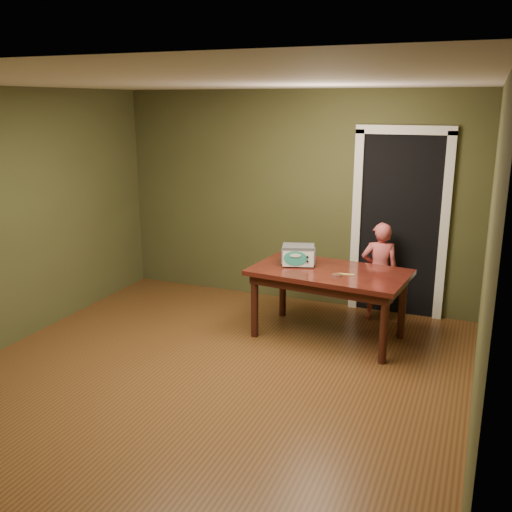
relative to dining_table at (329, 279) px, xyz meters
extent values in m
plane|color=brown|center=(-0.76, -1.45, -0.65)|extent=(5.00, 5.00, 0.00)
cube|color=#414424|center=(-0.76, 1.05, 0.65)|extent=(4.50, 0.02, 2.60)
cube|color=#414424|center=(1.49, -1.45, 0.65)|extent=(0.02, 5.00, 2.60)
cube|color=white|center=(-0.76, -1.45, 1.95)|extent=(4.50, 5.00, 0.02)
cube|color=black|center=(0.54, 1.35, 0.40)|extent=(0.90, 0.60, 2.10)
cube|color=black|center=(0.54, 1.04, 0.40)|extent=(0.90, 0.02, 2.10)
cube|color=white|center=(0.04, 1.02, 0.40)|extent=(0.10, 0.06, 2.20)
cube|color=white|center=(1.04, 1.02, 0.40)|extent=(0.10, 0.06, 2.20)
cube|color=white|center=(0.54, 1.02, 1.50)|extent=(1.10, 0.06, 0.10)
cube|color=#370F0C|center=(0.00, 0.00, 0.07)|extent=(1.68, 1.06, 0.05)
cube|color=black|center=(0.00, 0.00, 0.00)|extent=(1.55, 0.93, 0.10)
cylinder|color=black|center=(-0.73, -0.28, -0.30)|extent=(0.08, 0.08, 0.70)
cylinder|color=black|center=(-0.66, 0.42, -0.30)|extent=(0.08, 0.08, 0.70)
cylinder|color=black|center=(0.66, -0.42, -0.30)|extent=(0.08, 0.08, 0.70)
cylinder|color=black|center=(0.73, 0.28, -0.30)|extent=(0.08, 0.08, 0.70)
cylinder|color=#4C4F54|center=(-0.47, -0.07, 0.11)|extent=(0.02, 0.02, 0.01)
cylinder|color=#4C4F54|center=(-0.52, 0.10, 0.11)|extent=(0.02, 0.02, 0.01)
cylinder|color=#4C4F54|center=(-0.21, 0.01, 0.11)|extent=(0.02, 0.02, 0.01)
cylinder|color=#4C4F54|center=(-0.26, 0.18, 0.11)|extent=(0.02, 0.02, 0.01)
cube|color=white|center=(-0.36, 0.06, 0.21)|extent=(0.38, 0.32, 0.19)
cube|color=#4C4F54|center=(-0.36, 0.06, 0.31)|extent=(0.39, 0.33, 0.03)
cube|color=#4C4F54|center=(-0.53, 0.01, 0.21)|extent=(0.08, 0.21, 0.14)
cube|color=#4C4F54|center=(-0.20, 0.11, 0.21)|extent=(0.08, 0.21, 0.14)
ellipsoid|color=teal|center=(-0.35, -0.07, 0.21)|extent=(0.24, 0.08, 0.16)
cylinder|color=black|center=(-0.23, -0.03, 0.23)|extent=(0.02, 0.02, 0.02)
cylinder|color=black|center=(-0.23, -0.03, 0.18)|extent=(0.02, 0.02, 0.02)
cylinder|color=silver|center=(0.13, -0.18, 0.11)|extent=(0.10, 0.10, 0.02)
cylinder|color=#52281B|center=(0.13, -0.18, 0.12)|extent=(0.09, 0.09, 0.01)
cube|color=#D2C25B|center=(0.20, -0.09, 0.10)|extent=(0.18, 0.04, 0.01)
imported|color=#D05558|center=(0.39, 0.75, -0.08)|extent=(0.47, 0.37, 1.14)
camera|label=1|loc=(1.44, -5.57, 1.80)|focal=40.00mm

